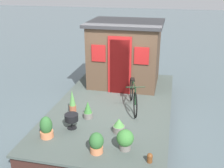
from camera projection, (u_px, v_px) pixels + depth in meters
ground_plane at (114, 116)px, 8.01m from camera, size 60.00×60.00×0.00m
houseboat_deck at (114, 110)px, 7.94m from camera, size 5.75×3.24×0.40m
houseboat_cabin at (125, 53)px, 9.08m from camera, size 2.04×2.39×2.09m
bicycle at (133, 95)px, 7.52m from camera, size 1.69×0.60×0.81m
potted_plant_basil at (125, 139)px, 5.72m from camera, size 0.37×0.37×0.46m
potted_plant_sage at (96, 143)px, 5.62m from camera, size 0.30×0.30×0.46m
potted_plant_geranium at (88, 110)px, 7.02m from camera, size 0.24×0.24×0.47m
potted_plant_ivy at (46, 128)px, 6.17m from camera, size 0.30×0.30×0.52m
potted_plant_mint at (119, 126)px, 6.40m from camera, size 0.29×0.29×0.35m
potted_plant_lavender at (72, 102)px, 7.25m from camera, size 0.19×0.19×0.66m
charcoal_grill at (71, 118)px, 6.52m from camera, size 0.33×0.33×0.37m
mooring_bollard at (150, 158)px, 5.37m from camera, size 0.12×0.12×0.20m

